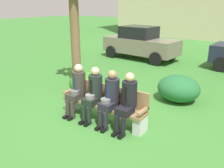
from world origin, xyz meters
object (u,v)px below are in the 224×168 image
shrub_near_bench (88,84)px  parked_car_near (140,43)px  seated_man_centerleft (93,92)px  seated_man_centerright (110,96)px  park_bench (104,103)px  seated_man_rightmost (127,99)px  shrub_mid_lawn (179,88)px  seated_man_leftmost (77,87)px

shrub_near_bench → parked_car_near: bearing=101.9°
seated_man_centerleft → seated_man_centerright: (0.50, -0.00, -0.00)m
seated_man_centerright → shrub_near_bench: 2.11m
park_bench → seated_man_centerleft: (-0.23, -0.13, 0.31)m
park_bench → seated_man_rightmost: size_ratio=1.69×
park_bench → seated_man_centerright: size_ratio=1.72×
park_bench → seated_man_centerleft: bearing=-150.3°
seated_man_centerleft → shrub_near_bench: bearing=134.9°
park_bench → shrub_mid_lawn: park_bench is taller
shrub_near_bench → park_bench: bearing=-36.9°
shrub_mid_lawn → seated_man_centerleft: bearing=-119.1°
park_bench → seated_man_leftmost: size_ratio=1.72×
shrub_near_bench → shrub_mid_lawn: (2.52, 1.17, 0.01)m
seated_man_leftmost → parked_car_near: (-1.84, 6.84, 0.10)m
seated_man_centerleft → seated_man_rightmost: (0.97, 0.01, 0.01)m
seated_man_centerleft → seated_man_centerright: bearing=-0.0°
park_bench → seated_man_centerright: (0.27, -0.13, 0.31)m
seated_man_centerleft → shrub_mid_lawn: 2.73m
park_bench → seated_man_leftmost: seated_man_leftmost is taller
park_bench → shrub_near_bench: bearing=143.1°
park_bench → seated_man_rightmost: bearing=-9.5°
seated_man_centerright → parked_car_near: size_ratio=0.33×
seated_man_leftmost → shrub_near_bench: (-0.66, 1.20, -0.36)m
seated_man_rightmost → seated_man_leftmost: bearing=-179.7°
seated_man_centerleft → parked_car_near: 7.24m
parked_car_near → seated_man_rightmost: bearing=-63.9°
seated_man_centerleft → parked_car_near: size_ratio=0.33×
seated_man_leftmost → parked_car_near: bearing=105.1°
seated_man_leftmost → parked_car_near: parked_car_near is taller
park_bench → shrub_near_bench: size_ratio=1.86×
seated_man_centerleft → seated_man_centerright: 0.50m
seated_man_centerleft → seated_man_centerright: size_ratio=1.00×
shrub_mid_lawn → shrub_near_bench: bearing=-155.2°
seated_man_centerright → seated_man_rightmost: 0.47m
seated_man_rightmost → parked_car_near: (-3.35, 6.83, 0.08)m
park_bench → seated_man_leftmost: bearing=-170.3°
seated_man_rightmost → parked_car_near: parked_car_near is taller
seated_man_centerleft → seated_man_rightmost: size_ratio=0.99×
seated_man_centerright → park_bench: bearing=154.0°
seated_man_leftmost → park_bench: bearing=9.7°
seated_man_centerleft → seated_man_centerright: seated_man_centerleft is taller
seated_man_centerright → seated_man_rightmost: bearing=0.9°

